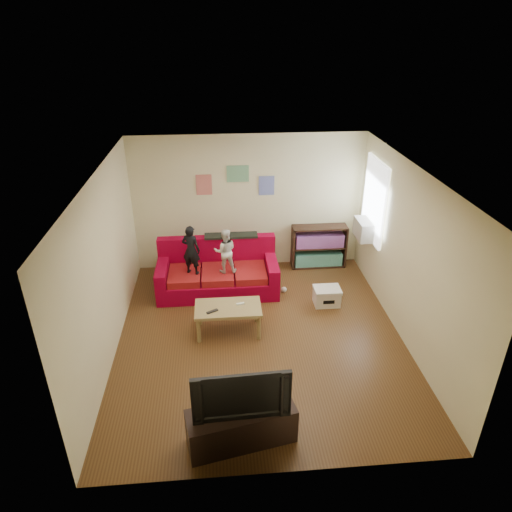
{
  "coord_description": "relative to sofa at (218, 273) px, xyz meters",
  "views": [
    {
      "loc": [
        -0.58,
        -5.91,
        4.52
      ],
      "look_at": [
        0.0,
        0.8,
        1.05
      ],
      "focal_mm": 32.0,
      "sensor_mm": 36.0,
      "label": 1
    }
  ],
  "objects": [
    {
      "name": "tissue",
      "position": [
        1.22,
        -0.24,
        -0.27
      ],
      "size": [
        0.11,
        0.11,
        0.11
      ],
      "primitive_type": "sphere",
      "rotation": [
        0.0,
        0.0,
        0.03
      ],
      "color": "silver",
      "rests_on": "ground"
    },
    {
      "name": "artwork_left",
      "position": [
        -0.2,
        0.93,
        1.42
      ],
      "size": [
        0.3,
        0.01,
        0.4
      ],
      "primitive_type": "cube",
      "color": "#D87266",
      "rests_on": "room_shell"
    },
    {
      "name": "child_a",
      "position": [
        -0.45,
        -0.18,
        0.6
      ],
      "size": [
        0.39,
        0.33,
        0.92
      ],
      "primitive_type": "imported",
      "rotation": [
        0.0,
        0.0,
        2.75
      ],
      "color": "black",
      "rests_on": "sofa"
    },
    {
      "name": "game_controller",
      "position": [
        0.35,
        -1.31,
        0.16
      ],
      "size": [
        0.13,
        0.07,
        0.03
      ],
      "primitive_type": "cube",
      "rotation": [
        0.0,
        0.0,
        0.25
      ],
      "color": "white",
      "rests_on": "coffee_table"
    },
    {
      "name": "window",
      "position": [
        2.87,
        0.1,
        1.31
      ],
      "size": [
        0.04,
        1.08,
        1.48
      ],
      "primitive_type": "cube",
      "color": "white",
      "rests_on": "room_shell"
    },
    {
      "name": "television",
      "position": [
        0.23,
        -3.57,
        0.48
      ],
      "size": [
        1.12,
        0.2,
        0.64
      ],
      "primitive_type": "imported",
      "rotation": [
        0.0,
        0.0,
        0.04
      ],
      "color": "black",
      "rests_on": "tv_stand"
    },
    {
      "name": "child_b",
      "position": [
        0.15,
        -0.18,
        0.55
      ],
      "size": [
        0.41,
        0.32,
        0.83
      ],
      "primitive_type": "imported",
      "rotation": [
        0.0,
        0.0,
        3.16
      ],
      "color": "silver",
      "rests_on": "sofa"
    },
    {
      "name": "coffee_table",
      "position": [
        0.15,
        -1.36,
        0.08
      ],
      "size": [
        1.05,
        0.58,
        0.47
      ],
      "color": "tan",
      "rests_on": "ground"
    },
    {
      "name": "remote",
      "position": [
        -0.1,
        -1.48,
        0.16
      ],
      "size": [
        0.19,
        0.13,
        0.02
      ],
      "primitive_type": "cube",
      "rotation": [
        0.0,
        0.0,
        0.51
      ],
      "color": "black",
      "rests_on": "coffee_table"
    },
    {
      "name": "file_box",
      "position": [
        1.92,
        -0.7,
        -0.16
      ],
      "size": [
        0.47,
        0.36,
        0.32
      ],
      "color": "white",
      "rests_on": "ground"
    },
    {
      "name": "artwork_center",
      "position": [
        0.45,
        0.93,
        1.62
      ],
      "size": [
        0.42,
        0.01,
        0.32
      ],
      "primitive_type": "cube",
      "color": "#72B27F",
      "rests_on": "room_shell"
    },
    {
      "name": "artwork_right",
      "position": [
        1.0,
        0.93,
        1.37
      ],
      "size": [
        0.3,
        0.01,
        0.38
      ],
      "primitive_type": "cube",
      "color": "#727FCC",
      "rests_on": "room_shell"
    },
    {
      "name": "tv_stand",
      "position": [
        0.23,
        -3.57,
        -0.09
      ],
      "size": [
        1.34,
        0.67,
        0.48
      ],
      "primitive_type": "cube",
      "rotation": [
        0.0,
        0.0,
        0.2
      ],
      "color": "black",
      "rests_on": "ground"
    },
    {
      "name": "ac_unit",
      "position": [
        2.75,
        0.1,
        0.75
      ],
      "size": [
        0.28,
        0.55,
        0.35
      ],
      "primitive_type": "cube",
      "color": "#B7B2A3",
      "rests_on": "window"
    },
    {
      "name": "room_shell",
      "position": [
        0.65,
        -1.55,
        1.02
      ],
      "size": [
        4.52,
        5.02,
        2.72
      ],
      "color": "brown",
      "rests_on": "ground"
    },
    {
      "name": "bookshelf",
      "position": [
        2.07,
        0.75,
        0.07
      ],
      "size": [
        1.1,
        0.33,
        0.88
      ],
      "color": "#301D14",
      "rests_on": "ground"
    },
    {
      "name": "sofa",
      "position": [
        0.0,
        0.0,
        0.0
      ],
      "size": [
        2.2,
        1.01,
        0.97
      ],
      "color": "maroon",
      "rests_on": "ground"
    }
  ]
}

